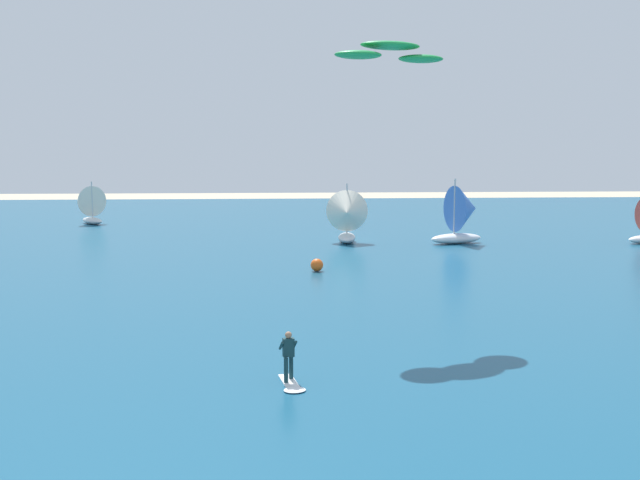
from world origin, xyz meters
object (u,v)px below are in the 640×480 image
(kitesurfer, at_px, (290,365))
(sailboat_trailing, at_px, (347,216))
(kite, at_px, (390,52))
(marker_buoy, at_px, (317,265))
(sailboat_center_horizon, at_px, (89,204))
(sailboat_mid_right, at_px, (464,214))

(kitesurfer, bearing_deg, sailboat_trailing, 81.39)
(kite, xyz_separation_m, marker_buoy, (-2.33, 12.87, -11.04))
(kitesurfer, height_order, sailboat_trailing, sailboat_trailing)
(kitesurfer, distance_m, sailboat_center_horizon, 52.77)
(sailboat_center_horizon, distance_m, sailboat_mid_right, 36.13)
(kite, relative_size, sailboat_mid_right, 1.07)
(sailboat_center_horizon, bearing_deg, sailboat_mid_right, -26.74)
(sailboat_mid_right, xyz_separation_m, marker_buoy, (-12.00, -12.05, -1.91))
(kitesurfer, xyz_separation_m, sailboat_mid_right, (14.09, 33.27, 1.69))
(sailboat_center_horizon, bearing_deg, kite, -61.26)
(sailboat_trailing, relative_size, sailboat_mid_right, 0.91)
(kite, height_order, sailboat_mid_right, kite)
(kite, relative_size, marker_buoy, 6.99)
(marker_buoy, bearing_deg, sailboat_trailing, 76.47)
(marker_buoy, bearing_deg, sailboat_center_horizon, 125.59)
(sailboat_trailing, bearing_deg, kite, -91.59)
(marker_buoy, bearing_deg, kite, -79.76)
(marker_buoy, bearing_deg, kitesurfer, -95.62)
(kite, height_order, sailboat_center_horizon, kite)
(kitesurfer, bearing_deg, sailboat_mid_right, 67.04)
(kitesurfer, height_order, sailboat_center_horizon, sailboat_center_horizon)
(kite, xyz_separation_m, sailboat_mid_right, (9.68, 24.92, -9.13))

